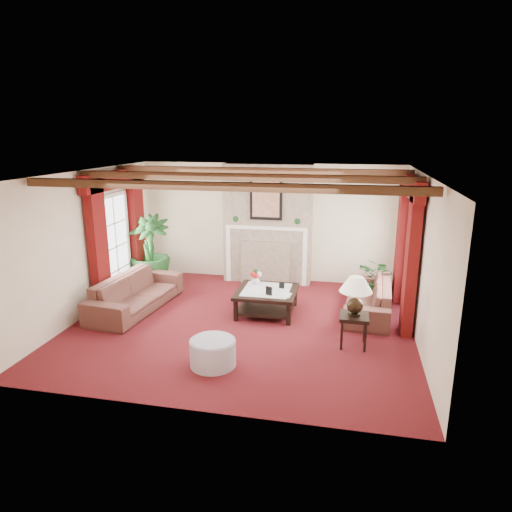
% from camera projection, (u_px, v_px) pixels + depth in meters
% --- Properties ---
extents(floor, '(6.00, 6.00, 0.00)m').
position_uv_depth(floor, '(242.00, 323.00, 8.30)').
color(floor, '#440C13').
rests_on(floor, ground).
extents(ceiling, '(6.00, 6.00, 0.00)m').
position_uv_depth(ceiling, '(241.00, 173.00, 7.60)').
color(ceiling, white).
rests_on(ceiling, floor).
extents(back_wall, '(6.00, 0.02, 2.70)m').
position_uv_depth(back_wall, '(269.00, 223.00, 10.55)').
color(back_wall, beige).
rests_on(back_wall, ground).
extents(left_wall, '(0.02, 5.50, 2.70)m').
position_uv_depth(left_wall, '(86.00, 244.00, 8.54)').
color(left_wall, beige).
rests_on(left_wall, ground).
extents(right_wall, '(0.02, 5.50, 2.70)m').
position_uv_depth(right_wall, '(422.00, 261.00, 7.36)').
color(right_wall, beige).
rests_on(right_wall, ground).
extents(ceiling_beams, '(6.00, 3.00, 0.12)m').
position_uv_depth(ceiling_beams, '(241.00, 177.00, 7.61)').
color(ceiling_beams, '#371E11').
rests_on(ceiling_beams, ceiling).
extents(fireplace, '(2.00, 0.52, 2.70)m').
position_uv_depth(fireplace, '(268.00, 164.00, 10.01)').
color(fireplace, tan).
rests_on(fireplace, ground).
extents(french_door_left, '(0.10, 1.10, 2.16)m').
position_uv_depth(french_door_left, '(111.00, 195.00, 9.27)').
color(french_door_left, white).
rests_on(french_door_left, ground).
extents(french_door_right, '(0.10, 1.10, 2.16)m').
position_uv_depth(french_door_right, '(416.00, 204.00, 8.11)').
color(french_door_right, white).
rests_on(french_door_right, ground).
extents(curtains_left, '(0.20, 2.40, 2.55)m').
position_uv_depth(curtains_left, '(114.00, 174.00, 9.14)').
color(curtains_left, '#500A0A').
rests_on(curtains_left, ground).
extents(curtains_right, '(0.20, 2.40, 2.55)m').
position_uv_depth(curtains_right, '(412.00, 180.00, 8.02)').
color(curtains_right, '#500A0A').
rests_on(curtains_right, ground).
extents(sofa_left, '(2.43, 1.15, 0.89)m').
position_uv_depth(sofa_left, '(135.00, 287.00, 8.88)').
color(sofa_left, '#360E1A').
rests_on(sofa_left, ground).
extents(sofa_right, '(2.16, 0.86, 0.81)m').
position_uv_depth(sofa_right, '(369.00, 292.00, 8.73)').
color(sofa_right, '#360E1A').
rests_on(sofa_right, ground).
extents(potted_palm, '(1.81, 2.11, 0.89)m').
position_uv_depth(potted_palm, '(151.00, 266.00, 10.29)').
color(potted_palm, black).
rests_on(potted_palm, ground).
extents(small_plant, '(1.63, 1.63, 0.68)m').
position_uv_depth(small_plant, '(378.00, 282.00, 9.51)').
color(small_plant, black).
rests_on(small_plant, ground).
extents(coffee_table, '(1.13, 1.13, 0.46)m').
position_uv_depth(coffee_table, '(267.00, 301.00, 8.74)').
color(coffee_table, black).
rests_on(coffee_table, ground).
extents(side_table, '(0.53, 0.53, 0.54)m').
position_uv_depth(side_table, '(353.00, 330.00, 7.36)').
color(side_table, black).
rests_on(side_table, ground).
extents(ottoman, '(0.68, 0.68, 0.40)m').
position_uv_depth(ottoman, '(213.00, 353.00, 6.76)').
color(ottoman, '#AFA9BF').
rests_on(ottoman, ground).
extents(table_lamp, '(0.52, 0.52, 0.66)m').
position_uv_depth(table_lamp, '(356.00, 296.00, 7.21)').
color(table_lamp, black).
rests_on(table_lamp, side_table).
extents(flower_vase, '(0.26, 0.26, 0.17)m').
position_uv_depth(flower_vase, '(256.00, 280.00, 8.99)').
color(flower_vase, silver).
rests_on(flower_vase, coffee_table).
extents(book, '(0.20, 0.05, 0.27)m').
position_uv_depth(book, '(280.00, 289.00, 8.36)').
color(book, black).
rests_on(book, coffee_table).
extents(photo_frame_a, '(0.13, 0.07, 0.17)m').
position_uv_depth(photo_frame_a, '(269.00, 291.00, 8.37)').
color(photo_frame_a, black).
rests_on(photo_frame_a, coffee_table).
extents(photo_frame_b, '(0.10, 0.03, 0.13)m').
position_uv_depth(photo_frame_b, '(282.00, 286.00, 8.73)').
color(photo_frame_b, black).
rests_on(photo_frame_b, coffee_table).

